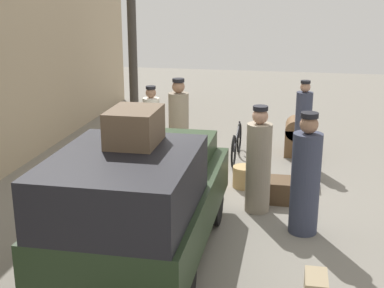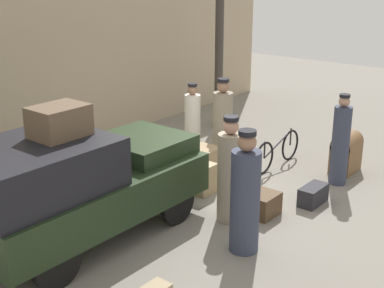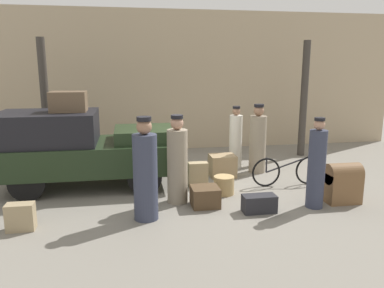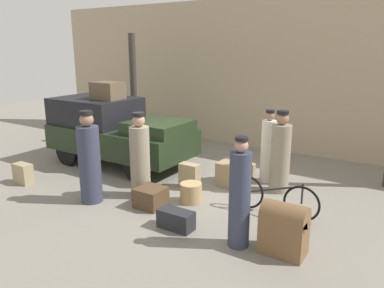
# 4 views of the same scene
# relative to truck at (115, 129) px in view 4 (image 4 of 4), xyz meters

# --- Properties ---
(ground_plane) EXTENTS (30.00, 30.00, 0.00)m
(ground_plane) POSITION_rel_truck_xyz_m (2.34, -0.39, -0.95)
(ground_plane) COLOR gray
(station_building_facade) EXTENTS (16.00, 0.15, 4.50)m
(station_building_facade) POSITION_rel_truck_xyz_m (2.34, 3.68, 1.30)
(station_building_facade) COLOR tan
(station_building_facade) RESTS_ON ground
(canopy_pillar_left) EXTENTS (0.22, 0.22, 3.49)m
(canopy_pillar_left) POSITION_rel_truck_xyz_m (-1.11, 2.04, 0.79)
(canopy_pillar_left) COLOR #38332D
(canopy_pillar_left) RESTS_ON ground
(truck) EXTENTS (3.89, 1.79, 1.74)m
(truck) POSITION_rel_truck_xyz_m (0.00, 0.00, 0.00)
(truck) COLOR black
(truck) RESTS_ON ground
(bicycle) EXTENTS (1.74, 0.04, 0.72)m
(bicycle) POSITION_rel_truck_xyz_m (4.71, -0.75, -0.60)
(bicycle) COLOR black
(bicycle) RESTS_ON ground
(wicker_basket) EXTENTS (0.44, 0.44, 0.40)m
(wicker_basket) POSITION_rel_truck_xyz_m (3.09, -1.09, -0.75)
(wicker_basket) COLOR tan
(wicker_basket) RESTS_ON ground
(porter_with_bicycle) EXTENTS (0.44, 0.44, 1.88)m
(porter_with_bicycle) POSITION_rel_truck_xyz_m (1.36, -2.15, -0.10)
(porter_with_bicycle) COLOR #33384C
(porter_with_bicycle) RESTS_ON ground
(conductor_in_dark_uniform) EXTENTS (0.34, 0.34, 1.79)m
(conductor_in_dark_uniform) POSITION_rel_truck_xyz_m (4.66, -2.13, -0.13)
(conductor_in_dark_uniform) COLOR #33384C
(conductor_in_dark_uniform) RESTS_ON ground
(porter_carrying_trunk) EXTENTS (0.41, 0.41, 1.80)m
(porter_carrying_trunk) POSITION_rel_truck_xyz_m (2.03, -1.40, -0.13)
(porter_carrying_trunk) COLOR gray
(porter_carrying_trunk) RESTS_ON ground
(porter_lifting_near_truck) EXTENTS (0.34, 0.34, 1.70)m
(porter_lifting_near_truck) POSITION_rel_truck_xyz_m (3.93, 0.92, -0.17)
(porter_lifting_near_truck) COLOR silver
(porter_lifting_near_truck) RESTS_ON ground
(porter_standing_middle) EXTENTS (0.43, 0.43, 1.79)m
(porter_standing_middle) POSITION_rel_truck_xyz_m (4.39, 0.45, -0.14)
(porter_standing_middle) COLOR gray
(porter_standing_middle) RESTS_ON ground
(trunk_umber_medium) EXTENTS (0.63, 0.55, 0.55)m
(trunk_umber_medium) POSITION_rel_truck_xyz_m (3.39, 0.21, -0.68)
(trunk_umber_medium) COLOR #937A56
(trunk_umber_medium) RESTS_ON ground
(suitcase_small_leather) EXTENTS (0.37, 0.27, 0.32)m
(suitcase_small_leather) POSITION_rel_truck_xyz_m (3.38, 0.97, -0.79)
(suitcase_small_leather) COLOR #9E8966
(suitcase_small_leather) RESTS_ON ground
(suitcase_black_upright) EXTENTS (0.54, 0.52, 0.39)m
(suitcase_black_upright) POSITION_rel_truck_xyz_m (2.54, -1.71, -0.76)
(suitcase_black_upright) COLOR #4C3823
(suitcase_black_upright) RESTS_ON ground
(trunk_barrel_dark) EXTENTS (0.68, 0.43, 0.83)m
(trunk_barrel_dark) POSITION_rel_truck_xyz_m (5.34, -1.98, -0.52)
(trunk_barrel_dark) COLOR brown
(trunk_barrel_dark) RESTS_ON ground
(trunk_wicker_pale) EXTENTS (0.64, 0.31, 0.34)m
(trunk_wicker_pale) POSITION_rel_truck_xyz_m (3.50, -2.20, -0.78)
(trunk_wicker_pale) COLOR #232328
(trunk_wicker_pale) RESTS_ON ground
(trunk_large_brown) EXTENTS (0.46, 0.26, 0.47)m
(trunk_large_brown) POSITION_rel_truck_xyz_m (-0.77, -2.28, -0.72)
(trunk_large_brown) COLOR #9E8966
(trunk_large_brown) RESTS_ON ground
(suitcase_tan_flat) EXTENTS (0.45, 0.24, 0.56)m
(suitcase_tan_flat) POSITION_rel_truck_xyz_m (2.64, -0.44, -0.67)
(suitcase_tan_flat) COLOR #9E8966
(suitcase_tan_flat) RESTS_ON ground
(trunk_on_truck_roof) EXTENTS (0.77, 0.59, 0.45)m
(trunk_on_truck_roof) POSITION_rel_truck_xyz_m (-0.20, 0.00, 1.02)
(trunk_on_truck_roof) COLOR brown
(trunk_on_truck_roof) RESTS_ON truck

